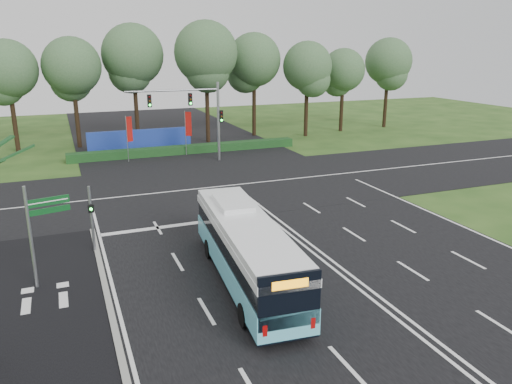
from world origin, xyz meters
The scene contains 14 objects.
ground centered at (0.00, 0.00, 0.00)m, with size 120.00×120.00×0.00m, color #254617.
road_main centered at (0.00, 0.00, 0.02)m, with size 20.00×120.00×0.04m, color black.
road_cross centered at (0.00, 12.00, 0.03)m, with size 120.00×14.00×0.05m, color black.
bike_path centered at (-12.50, -3.00, 0.03)m, with size 5.00×18.00×0.06m, color black.
kerb_strip centered at (-10.10, -3.00, 0.06)m, with size 0.25×18.00×0.12m, color gray.
city_bus centered at (-4.25, -3.21, 1.57)m, with size 3.21×11.05×3.13m.
pedestrian_signal centered at (-10.20, 2.76, 1.90)m, with size 0.29×0.42×3.47m.
street_sign centered at (-12.47, -0.27, 2.84)m, with size 1.75×0.48×4.57m.
banner_flag_left centered at (-5.56, 22.87, 2.72)m, with size 0.57×0.29×4.15m.
banner_flag_mid centered at (-0.05, 23.63, 2.77)m, with size 0.58×0.29×4.22m.
traffic_light_gantry centered at (0.21, 20.50, 4.66)m, with size 8.41×0.28×7.00m.
hedge centered at (0.00, 24.50, 0.40)m, with size 22.00×1.20×0.80m, color #133416.
blue_hoarding centered at (-4.00, 27.00, 1.10)m, with size 10.00×0.30×2.20m, color navy.
eucalyptus_row centered at (2.09, 30.97, 8.42)m, with size 53.98×9.80×12.61m.
Camera 1 is at (-11.21, -21.95, 10.07)m, focal length 35.00 mm.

